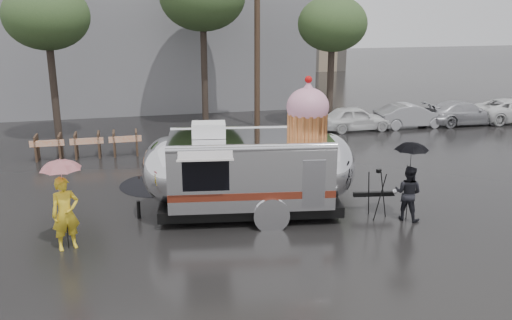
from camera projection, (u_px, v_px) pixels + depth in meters
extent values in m
plane|color=black|center=(289.00, 245.00, 14.03)|extent=(120.00, 120.00, 0.00)
cylinder|color=black|center=(286.00, 189.00, 18.25)|extent=(3.12, 3.12, 0.01)
cylinder|color=black|center=(159.00, 184.00, 18.74)|extent=(2.69, 2.69, 0.01)
cylinder|color=black|center=(201.00, 194.00, 17.79)|extent=(1.43, 1.43, 0.01)
cylinder|color=#473323|center=(257.00, 36.00, 26.42)|extent=(0.28, 0.28, 9.00)
cylinder|color=#382D26|center=(53.00, 77.00, 23.82)|extent=(0.32, 0.32, 5.85)
ellipsoid|color=#2A431F|center=(46.00, 16.00, 23.10)|extent=(3.64, 3.64, 2.86)
cylinder|color=#382D26|center=(204.00, 59.00, 27.11)|extent=(0.32, 0.32, 6.75)
cylinder|color=#382D26|center=(331.00, 74.00, 26.76)|extent=(0.32, 0.32, 5.40)
ellipsoid|color=#2A431F|center=(332.00, 24.00, 26.09)|extent=(3.36, 3.36, 2.64)
cube|color=#473323|center=(37.00, 148.00, 21.58)|extent=(0.08, 0.80, 1.00)
cube|color=#473323|center=(61.00, 146.00, 21.78)|extent=(0.08, 0.80, 1.00)
cube|color=#E5590C|center=(47.00, 143.00, 21.25)|extent=(1.30, 0.04, 0.25)
cube|color=#473323|center=(76.00, 146.00, 21.91)|extent=(0.08, 0.80, 1.00)
cube|color=#473323|center=(99.00, 144.00, 22.11)|extent=(0.08, 0.80, 1.00)
cube|color=#E5590C|center=(87.00, 141.00, 21.58)|extent=(1.30, 0.04, 0.25)
cube|color=#473323|center=(114.00, 143.00, 22.24)|extent=(0.08, 0.80, 1.00)
cube|color=#473323|center=(137.00, 142.00, 22.44)|extent=(0.08, 0.80, 1.00)
cube|color=#E5590C|center=(125.00, 139.00, 21.92)|extent=(1.30, 0.04, 0.25)
imported|color=silver|center=(355.00, 116.00, 26.60)|extent=(4.00, 1.80, 1.40)
imported|color=#B2B2B7|center=(411.00, 114.00, 27.27)|extent=(4.00, 1.80, 1.40)
imported|color=#B2B2B7|center=(464.00, 111.00, 27.92)|extent=(4.20, 1.80, 1.44)
cube|color=silver|center=(249.00, 167.00, 15.68)|extent=(4.89, 3.04, 1.88)
ellipsoid|color=silver|center=(327.00, 165.00, 15.88)|extent=(1.89, 2.60, 1.88)
ellipsoid|color=silver|center=(169.00, 169.00, 15.49)|extent=(1.89, 2.60, 1.88)
cube|color=black|center=(249.00, 203.00, 15.99)|extent=(5.46, 2.82, 0.31)
cylinder|color=black|center=(271.00, 216.00, 15.00)|extent=(0.76, 0.33, 0.73)
cylinder|color=black|center=(263.00, 190.00, 17.06)|extent=(0.76, 0.33, 0.73)
cylinder|color=silver|center=(272.00, 216.00, 14.85)|extent=(1.01, 0.25, 1.00)
cube|color=black|center=(374.00, 194.00, 16.26)|extent=(1.26, 0.30, 0.13)
sphere|color=silver|center=(394.00, 192.00, 16.30)|extent=(0.19, 0.19, 0.17)
cylinder|color=black|center=(139.00, 210.00, 15.74)|extent=(0.12, 0.12, 0.52)
cube|color=#5C1F12|center=(253.00, 197.00, 14.67)|extent=(4.55, 0.69, 0.21)
cube|color=#5C1F12|center=(246.00, 171.00, 16.96)|extent=(4.55, 0.69, 0.21)
cube|color=black|center=(206.00, 176.00, 14.38)|extent=(1.24, 0.21, 0.83)
cube|color=beige|center=(205.00, 160.00, 13.99)|extent=(1.52, 0.72, 0.15)
cube|color=silver|center=(314.00, 184.00, 14.71)|extent=(0.62, 0.12, 1.36)
cube|color=white|center=(209.00, 130.00, 15.27)|extent=(1.03, 0.81, 0.40)
cylinder|color=#DD8346|center=(307.00, 124.00, 15.48)|extent=(1.23, 1.23, 0.63)
ellipsoid|color=pink|center=(308.00, 107.00, 15.34)|extent=(1.37, 1.37, 1.09)
cone|color=pink|center=(308.00, 88.00, 15.19)|extent=(0.59, 0.59, 0.42)
sphere|color=red|center=(308.00, 79.00, 15.12)|extent=(0.24, 0.24, 0.21)
imported|color=yellow|center=(65.00, 214.00, 13.60)|extent=(0.80, 0.67, 1.90)
imported|color=pink|center=(61.00, 175.00, 13.31)|extent=(1.24, 1.24, 0.84)
cylinder|color=black|center=(66.00, 218.00, 13.63)|extent=(0.02, 0.02, 1.65)
imported|color=black|center=(408.00, 193.00, 15.50)|extent=(0.85, 0.85, 1.61)
imported|color=black|center=(411.00, 155.00, 15.19)|extent=(1.16, 1.16, 0.79)
cylinder|color=black|center=(408.00, 192.00, 15.50)|extent=(0.02, 0.02, 1.65)
cylinder|color=black|center=(383.00, 193.00, 15.84)|extent=(0.14, 0.31, 1.41)
cylinder|color=black|center=(369.00, 193.00, 15.80)|extent=(0.21, 0.27, 1.41)
cylinder|color=black|center=(380.00, 197.00, 15.47)|extent=(0.32, 0.07, 1.41)
cube|color=black|center=(379.00, 171.00, 15.51)|extent=(0.15, 0.14, 0.10)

